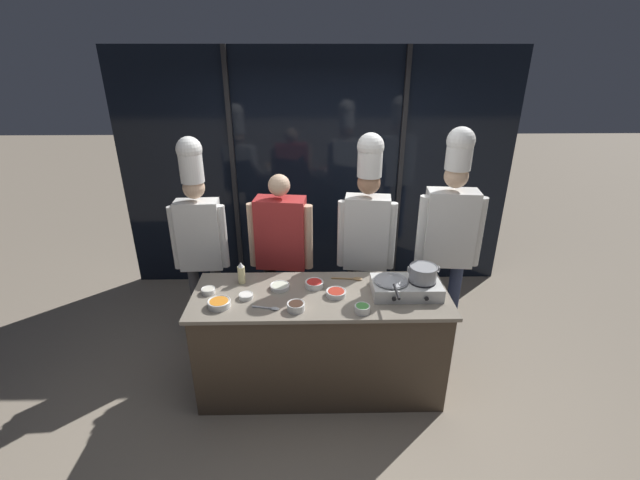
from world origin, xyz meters
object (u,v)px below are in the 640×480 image
Objects in this scene: prep_bowl_rice at (246,296)px; chef_sous at (367,227)px; portable_stove at (406,287)px; stock_pot at (423,273)px; chef_head at (199,228)px; prep_bowl_bell_pepper at (314,284)px; prep_bowl_soy_glaze at (296,306)px; person_guest at (281,245)px; chef_line at (450,225)px; prep_bowl_carrots at (219,303)px; serving_spoon_solid at (271,308)px; squeeze_bottle_oil at (241,273)px; frying_pan at (391,278)px; prep_bowl_chili_flakes at (336,293)px; serving_spoon_slotted at (353,279)px; prep_bowl_scallions at (362,308)px; prep_bowl_garlic at (208,290)px; prep_bowl_bean_sprouts at (280,286)px.

prep_bowl_rice is 1.23m from chef_sous.
stock_pot is at bearing 0.10° from portable_stove.
prep_bowl_bell_pepper is at bearing 148.01° from chef_head.
prep_bowl_rice is (-1.36, -0.04, -0.16)m from stock_pot.
prep_bowl_soy_glaze is 0.08× the size of person_guest.
chef_head is 1.19× the size of person_guest.
chef_head is 0.96× the size of chef_line.
serving_spoon_solid is (0.38, -0.04, -0.02)m from prep_bowl_carrots.
squeeze_bottle_oil is at bearing 18.49° from chef_line.
chef_head reaches higher than prep_bowl_bell_pepper.
frying_pan is at bearing 50.57° from chef_line.
prep_bowl_chili_flakes is at bearing -178.52° from stock_pot.
portable_stove reaches higher than prep_bowl_chili_flakes.
stock_pot reaches higher than serving_spoon_slotted.
prep_bowl_rice is at bearing 79.35° from person_guest.
prep_bowl_soy_glaze is at bearing -4.56° from serving_spoon_solid.
prep_bowl_chili_flakes is 0.85m from person_guest.
prep_bowl_scallions is 1.21m from prep_bowl_garlic.
frying_pan is at bearing 1.73° from prep_bowl_chili_flakes.
prep_bowl_scallions is (-0.37, -0.25, -0.02)m from portable_stove.
chef_sous is at bearing 64.40° from prep_bowl_chili_flakes.
stock_pot is 1.56m from prep_bowl_carrots.
prep_bowl_garlic is (-0.69, 0.25, -0.01)m from prep_bowl_soy_glaze.
prep_bowl_soy_glaze reaches higher than serving_spoon_solid.
chef_sous is at bearing 69.11° from serving_spoon_slotted.
prep_bowl_bean_sprouts is at bearing 113.97° from prep_bowl_soy_glaze.
serving_spoon_solid is at bearing 175.37° from prep_bowl_scallions.
prep_bowl_garlic is (-1.42, 0.04, -0.12)m from frying_pan.
squeeze_bottle_oil is 0.49m from serving_spoon_solid.
prep_bowl_rice is 0.43m from prep_bowl_soy_glaze.
serving_spoon_solid is (-0.67, 0.05, -0.03)m from prep_bowl_scallions.
prep_bowl_chili_flakes is (1.00, -0.06, 0.00)m from prep_bowl_garlic.
prep_bowl_carrots and prep_bowl_bell_pepper have the same top height.
portable_stove is at bearing -179.90° from stock_pot.
prep_bowl_chili_flakes is at bearing 20.29° from serving_spoon_solid.
prep_bowl_rice is 0.55m from prep_bowl_bell_pepper.
prep_bowl_scallions is at bearing 131.19° from person_guest.
prep_bowl_bell_pepper is at bearing -160.48° from serving_spoon_slotted.
prep_bowl_carrots is at bearing -171.02° from prep_bowl_chili_flakes.
squeeze_bottle_oil is 0.29m from prep_bowl_garlic.
serving_spoon_solid is (-1.04, -0.20, -0.05)m from portable_stove.
prep_bowl_garlic is at bearing -174.05° from prep_bowl_bean_sprouts.
squeeze_bottle_oil reaches higher than serving_spoon_solid.
prep_bowl_bell_pepper is at bearing 21.15° from prep_bowl_carrots.
portable_stove is 2.03× the size of serving_spoon_slotted.
prep_bowl_carrots reaches higher than prep_bowl_bean_sprouts.
frying_pan is 1.76× the size of serving_spoon_slotted.
chef_sous reaches higher than prep_bowl_soy_glaze.
prep_bowl_bean_sprouts is at bearing 80.82° from serving_spoon_solid.
prep_bowl_soy_glaze is 0.34m from prep_bowl_bean_sprouts.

